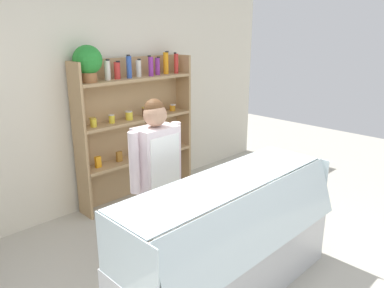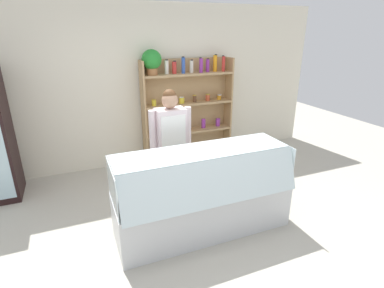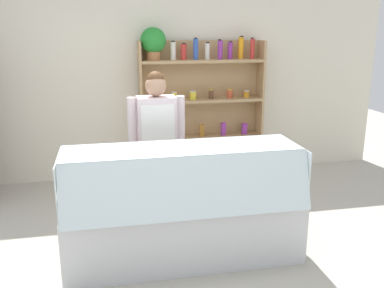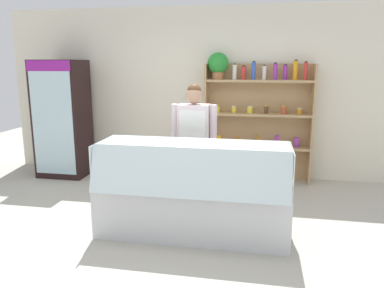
# 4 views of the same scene
# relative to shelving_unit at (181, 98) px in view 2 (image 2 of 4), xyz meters

# --- Properties ---
(ground_plane) EXTENTS (12.00, 12.00, 0.00)m
(ground_plane) POSITION_rel_shelving_unit_xyz_m (-0.69, -2.13, -1.16)
(ground_plane) COLOR #B7B2A3
(back_wall) EXTENTS (6.80, 0.10, 2.70)m
(back_wall) POSITION_rel_shelving_unit_xyz_m (-0.69, 0.20, 0.19)
(back_wall) COLOR silver
(back_wall) RESTS_ON ground
(shelving_unit) EXTENTS (1.63, 0.32, 1.98)m
(shelving_unit) POSITION_rel_shelving_unit_xyz_m (0.00, 0.00, 0.00)
(shelving_unit) COLOR tan
(shelving_unit) RESTS_ON ground
(deli_display_case) EXTENTS (2.03, 0.74, 1.01)m
(deli_display_case) POSITION_rel_shelving_unit_xyz_m (-0.53, -2.11, -0.84)
(deli_display_case) COLOR silver
(deli_display_case) RESTS_ON ground
(shop_clerk) EXTENTS (0.57, 0.25, 1.58)m
(shop_clerk) POSITION_rel_shelving_unit_xyz_m (-0.65, -1.35, -0.23)
(shop_clerk) COLOR #4C4233
(shop_clerk) RESTS_ON ground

